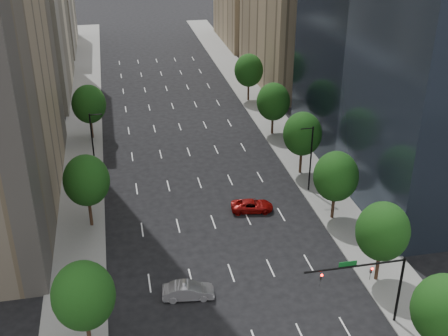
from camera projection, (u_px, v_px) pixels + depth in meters
sidewalk_left at (80, 194)px, 72.63m from camera, size 6.00×200.00×0.15m
sidewalk_right at (310, 172)px, 78.17m from camera, size 6.00×200.00×0.15m
filler_left at (42, 11)px, 133.55m from camera, size 14.00×26.00×18.00m
parking_tan_right at (293, 5)px, 108.26m from camera, size 14.00×30.00×30.00m
filler_right at (251, 9)px, 140.31m from camera, size 14.00×26.00×16.00m
tree_right_0 at (444, 310)px, 44.85m from camera, size 5.20×5.20×8.39m
tree_right_1 at (383, 231)px, 54.33m from camera, size 5.20×5.20×8.75m
tree_right_2 at (336, 176)px, 64.92m from camera, size 5.20×5.20×8.61m
tree_right_3 at (302, 134)px, 75.30m from camera, size 5.20×5.20×8.89m
tree_right_4 at (273, 102)px, 87.77m from camera, size 5.20×5.20×8.46m
tree_right_5 at (249, 70)px, 101.66m from camera, size 5.20×5.20×8.75m
tree_left_0 at (83, 296)px, 45.82m from camera, size 5.20×5.20×8.75m
tree_left_1 at (86, 180)px, 63.26m from camera, size 5.20×5.20×8.97m
tree_left_2 at (89, 104)px, 86.17m from camera, size 5.20×5.20×8.68m
streetlight_rn at (310, 157)px, 71.29m from camera, size 1.70×0.20×9.00m
streetlight_ln at (93, 143)px, 75.25m from camera, size 1.70×0.20×9.00m
traffic_signal at (375, 279)px, 48.71m from camera, size 9.12×0.40×7.38m
car_silver at (188, 291)px, 54.07m from camera, size 5.10×2.25×1.63m
car_red_far at (252, 206)px, 68.64m from camera, size 5.39×3.04×1.42m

